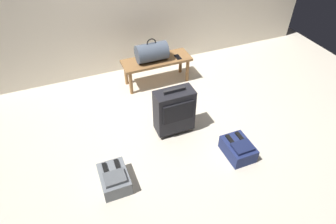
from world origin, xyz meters
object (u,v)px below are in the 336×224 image
cell_phone (178,57)px  backpack_grey (114,179)px  suitcase_upright_charcoal (174,110)px  backpack_navy (238,149)px  bench (157,63)px  duffel_bag_slate (152,52)px

cell_phone → backpack_grey: 2.06m
suitcase_upright_charcoal → backpack_navy: 0.85m
bench → backpack_grey: size_ratio=2.63×
backpack_navy → backpack_grey: 1.40m
cell_phone → duffel_bag_slate: bearing=171.1°
duffel_bag_slate → bench: bearing=0.0°
duffel_bag_slate → suitcase_upright_charcoal: size_ratio=0.69×
cell_phone → backpack_navy: cell_phone is taller
cell_phone → suitcase_upright_charcoal: 1.12m
cell_phone → backpack_grey: cell_phone is taller
suitcase_upright_charcoal → backpack_navy: suitcase_upright_charcoal is taller
duffel_bag_slate → suitcase_upright_charcoal: duffel_bag_slate is taller
suitcase_upright_charcoal → backpack_navy: bearing=-50.5°
bench → backpack_navy: 1.75m
bench → duffel_bag_slate: 0.20m
backpack_navy → backpack_grey: size_ratio=1.00×
suitcase_upright_charcoal → backpack_navy: size_ratio=1.67×
backpack_grey → duffel_bag_slate: bearing=58.2°
duffel_bag_slate → backpack_navy: 1.80m
suitcase_upright_charcoal → backpack_grey: size_ratio=1.67×
cell_phone → backpack_grey: (-1.35, -1.52, -0.31)m
backpack_grey → backpack_navy: bearing=-4.9°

